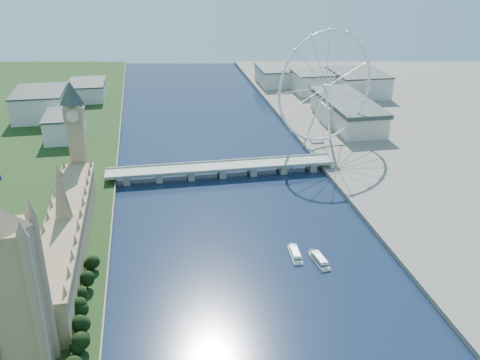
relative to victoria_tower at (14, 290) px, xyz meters
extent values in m
cube|color=tan|center=(0.00, 0.00, -8.49)|extent=(22.00, 22.00, 86.00)
cube|color=tan|center=(7.00, 115.00, -37.49)|extent=(24.00, 200.00, 28.00)
cone|color=#937A59|center=(7.00, 115.00, -1.49)|extent=(12.00, 12.00, 40.00)
cube|color=tan|center=(7.00, 223.00, -11.49)|extent=(13.00, 13.00, 80.00)
cube|color=#937A59|center=(7.00, 223.00, 20.51)|extent=(15.00, 15.00, 14.00)
pyramid|color=#2D3833|center=(7.00, 223.00, 48.51)|extent=(20.02, 20.02, 20.00)
cube|color=gray|center=(135.00, 245.00, -45.99)|extent=(220.00, 22.00, 2.00)
cube|color=gray|center=(45.00, 245.00, -50.74)|extent=(6.00, 20.00, 7.50)
cube|color=gray|center=(75.00, 245.00, -50.74)|extent=(6.00, 20.00, 7.50)
cube|color=gray|center=(105.00, 245.00, -50.74)|extent=(6.00, 20.00, 7.50)
cube|color=gray|center=(135.00, 245.00, -50.74)|extent=(6.00, 20.00, 7.50)
cube|color=gray|center=(165.00, 245.00, -50.74)|extent=(6.00, 20.00, 7.50)
cube|color=gray|center=(195.00, 245.00, -50.74)|extent=(6.00, 20.00, 7.50)
cube|color=gray|center=(225.00, 245.00, -50.74)|extent=(6.00, 20.00, 7.50)
torus|color=silver|center=(255.00, 300.00, 13.51)|extent=(113.60, 39.12, 118.60)
cylinder|color=silver|center=(255.00, 300.00, 13.51)|extent=(7.25, 6.61, 6.00)
cube|color=gray|center=(252.00, 310.00, -50.49)|extent=(14.00, 10.00, 2.00)
cube|color=beige|center=(-25.00, 375.00, -38.49)|extent=(40.00, 60.00, 26.00)
cube|color=beige|center=(-65.00, 465.00, -35.49)|extent=(60.00, 80.00, 32.00)
cube|color=beige|center=(-15.00, 545.00, -40.49)|extent=(50.00, 70.00, 22.00)
cube|color=beige|center=(315.00, 525.00, -37.49)|extent=(60.00, 60.00, 28.00)
cube|color=beige|center=(375.00, 505.00, -36.49)|extent=(70.00, 90.00, 30.00)
cube|color=beige|center=(275.00, 585.00, -39.49)|extent=(60.00, 80.00, 24.00)
camera|label=1|loc=(69.14, -227.24, 151.83)|focal=40.00mm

